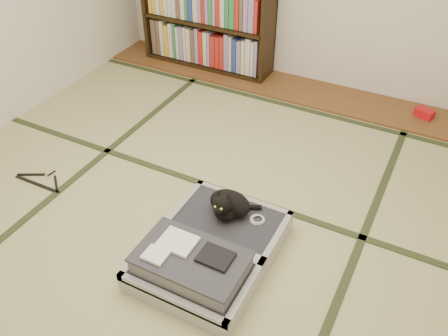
% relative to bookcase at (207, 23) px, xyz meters
% --- Properties ---
extents(floor, '(4.50, 4.50, 0.00)m').
position_rel_bookcase_xyz_m(floor, '(1.03, -2.07, -0.45)').
color(floor, tan).
rests_on(floor, ground).
extents(wood_strip, '(4.00, 0.50, 0.02)m').
position_rel_bookcase_xyz_m(wood_strip, '(1.03, -0.07, -0.44)').
color(wood_strip, brown).
rests_on(wood_strip, ground).
extents(red_item, '(0.17, 0.14, 0.07)m').
position_rel_bookcase_xyz_m(red_item, '(2.13, -0.04, -0.40)').
color(red_item, red).
rests_on(red_item, wood_strip).
extents(tatami_borders, '(4.00, 4.50, 0.01)m').
position_rel_bookcase_xyz_m(tatami_borders, '(1.03, -1.58, -0.45)').
color(tatami_borders, '#2D381E').
rests_on(tatami_borders, ground).
extents(bookcase, '(1.32, 0.30, 0.92)m').
position_rel_bookcase_xyz_m(bookcase, '(0.00, 0.00, 0.00)').
color(bookcase, black).
rests_on(bookcase, wood_strip).
extents(suitcase, '(0.68, 0.91, 0.27)m').
position_rel_bookcase_xyz_m(suitcase, '(1.27, -2.29, -0.36)').
color(suitcase, '#AFB0B4').
rests_on(suitcase, floor).
extents(cat, '(0.30, 0.30, 0.24)m').
position_rel_bookcase_xyz_m(cat, '(1.25, -1.99, -0.23)').
color(cat, black).
rests_on(cat, suitcase).
extents(cable_coil, '(0.09, 0.09, 0.02)m').
position_rel_bookcase_xyz_m(cable_coil, '(1.43, -1.95, -0.31)').
color(cable_coil, white).
rests_on(cable_coil, suitcase).
extents(hanger, '(0.41, 0.19, 0.01)m').
position_rel_bookcase_xyz_m(hanger, '(-0.16, -2.19, -0.44)').
color(hanger, black).
rests_on(hanger, floor).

